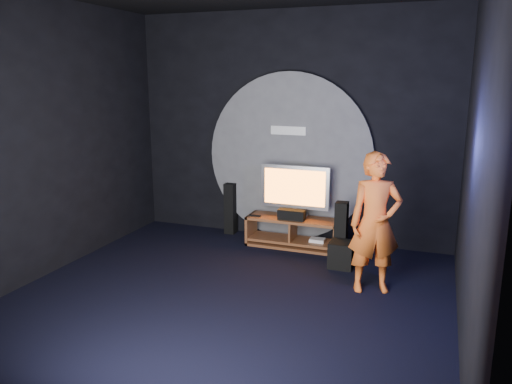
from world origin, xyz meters
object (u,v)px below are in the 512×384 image
(tv, at_px, (295,189))
(player, at_px, (375,223))
(tower_speaker_right, at_px, (341,231))
(media_console, at_px, (293,234))
(tower_speaker_left, at_px, (231,208))
(subwoofer, at_px, (341,254))

(tv, distance_m, player, 1.83)
(tv, bearing_deg, tower_speaker_right, -24.79)
(media_console, relative_size, player, 0.83)
(tower_speaker_left, relative_size, player, 0.50)
(media_console, relative_size, subwoofer, 3.93)
(tower_speaker_left, bearing_deg, subwoofer, -23.51)
(media_console, xyz_separation_m, tower_speaker_left, (-1.16, 0.30, 0.22))
(tower_speaker_right, relative_size, player, 0.50)
(tower_speaker_right, xyz_separation_m, player, (0.56, -0.89, 0.42))
(tower_speaker_right, bearing_deg, media_console, 159.23)
(media_console, bearing_deg, tower_speaker_right, -20.77)
(tower_speaker_left, xyz_separation_m, player, (2.49, -1.48, 0.42))
(media_console, height_order, player, player)
(tv, distance_m, tower_speaker_right, 0.98)
(tower_speaker_left, relative_size, tower_speaker_right, 1.00)
(player, bearing_deg, media_console, 117.33)
(tower_speaker_left, bearing_deg, player, -30.75)
(media_console, distance_m, subwoofer, 1.02)
(subwoofer, height_order, player, player)
(media_console, relative_size, tv, 1.33)
(player, bearing_deg, subwoofer, 107.65)
(tower_speaker_left, distance_m, tower_speaker_right, 2.02)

